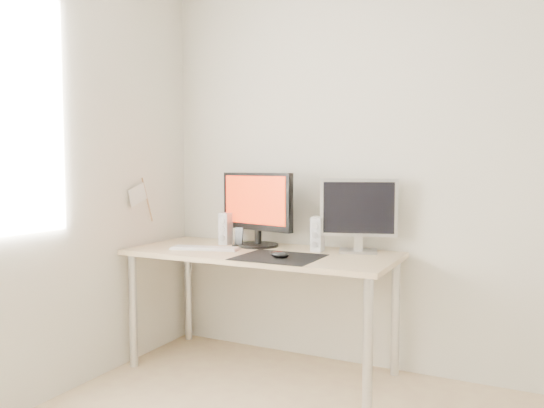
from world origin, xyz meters
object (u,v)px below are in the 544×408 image
(main_monitor, at_px, (257,206))
(phone_dock, at_px, (239,241))
(second_monitor, at_px, (359,212))
(speaker_right, at_px, (317,234))
(mouse, at_px, (280,254))
(speaker_left, at_px, (225,229))
(desk, at_px, (261,264))
(keyboard, at_px, (205,248))

(main_monitor, relative_size, phone_dock, 4.46)
(second_monitor, relative_size, speaker_right, 2.15)
(speaker_right, bearing_deg, phone_dock, -174.62)
(mouse, relative_size, speaker_left, 0.53)
(speaker_left, bearing_deg, desk, -22.59)
(mouse, bearing_deg, second_monitor, 50.71)
(main_monitor, relative_size, second_monitor, 1.23)
(main_monitor, height_order, speaker_right, main_monitor)
(desk, xyz_separation_m, speaker_right, (0.30, 0.14, 0.18))
(mouse, height_order, speaker_left, speaker_left)
(mouse, height_order, desk, mouse)
(mouse, distance_m, speaker_left, 0.64)
(phone_dock, bearing_deg, mouse, -33.72)
(main_monitor, bearing_deg, desk, -54.13)
(mouse, bearing_deg, keyboard, 170.74)
(second_monitor, bearing_deg, phone_dock, -170.98)
(speaker_left, relative_size, keyboard, 0.47)
(speaker_left, bearing_deg, speaker_right, 0.30)
(main_monitor, xyz_separation_m, phone_dock, (-0.10, -0.06, -0.22))
(desk, bearing_deg, speaker_right, 25.18)
(main_monitor, xyz_separation_m, speaker_left, (-0.22, -0.01, -0.15))
(second_monitor, bearing_deg, main_monitor, -174.61)
(desk, distance_m, phone_dock, 0.26)
(speaker_left, xyz_separation_m, keyboard, (-0.00, -0.23, -0.10))
(speaker_left, relative_size, phone_dock, 1.69)
(mouse, distance_m, main_monitor, 0.52)
(mouse, bearing_deg, speaker_right, 73.93)
(desk, relative_size, speaker_right, 7.78)
(speaker_right, bearing_deg, second_monitor, 16.83)
(mouse, xyz_separation_m, speaker_right, (0.09, 0.33, 0.08))
(keyboard, bearing_deg, mouse, -9.26)
(speaker_left, distance_m, speaker_right, 0.64)
(main_monitor, distance_m, second_monitor, 0.64)
(main_monitor, distance_m, speaker_left, 0.27)
(mouse, distance_m, desk, 0.30)
(mouse, bearing_deg, phone_dock, 146.28)
(mouse, height_order, speaker_right, speaker_right)
(speaker_left, xyz_separation_m, phone_dock, (0.13, -0.04, -0.07))
(second_monitor, bearing_deg, mouse, -129.29)
(phone_dock, bearing_deg, speaker_left, 160.51)
(main_monitor, height_order, keyboard, main_monitor)
(second_monitor, relative_size, speaker_left, 2.15)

